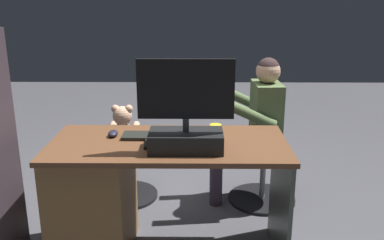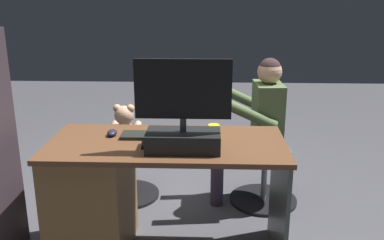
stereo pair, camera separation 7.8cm
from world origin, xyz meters
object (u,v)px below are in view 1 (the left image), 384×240
object	(u,v)px
monitor	(186,124)
tv_remote	(148,144)
teddy_bear	(123,128)
computer_mouse	(113,133)
keyboard	(157,136)
cup	(215,132)
visitor_chair	(263,173)
office_chair_teddy	(125,168)
desk	(110,195)
person	(255,121)

from	to	relation	value
monitor	tv_remote	bearing A→B (deg)	-17.25
teddy_bear	computer_mouse	bearing A→B (deg)	94.92
keyboard	cup	xyz separation A→B (m)	(-0.35, 0.04, 0.04)
cup	monitor	bearing A→B (deg)	45.43
computer_mouse	cup	xyz separation A→B (m)	(-0.63, 0.05, 0.03)
teddy_bear	visitor_chair	world-z (taller)	teddy_bear
monitor	keyboard	world-z (taller)	monitor
monitor	office_chair_teddy	distance (m)	1.23
computer_mouse	teddy_bear	xyz separation A→B (m)	(0.06, -0.69, -0.19)
desk	keyboard	xyz separation A→B (m)	(-0.29, -0.08, 0.36)
monitor	visitor_chair	xyz separation A→B (m)	(-0.58, -0.86, -0.67)
desk	visitor_chair	xyz separation A→B (m)	(-1.05, -0.73, -0.17)
computer_mouse	teddy_bear	world-z (taller)	computer_mouse
keyboard	tv_remote	world-z (taller)	keyboard
desk	tv_remote	size ratio (longest dim) A/B	9.39
keyboard	office_chair_teddy	xyz separation A→B (m)	(0.33, -0.70, -0.51)
office_chair_teddy	person	xyz separation A→B (m)	(-1.01, 0.05, 0.41)
visitor_chair	person	size ratio (longest dim) A/B	0.46
keyboard	visitor_chair	size ratio (longest dim) A/B	0.79
teddy_bear	person	size ratio (longest dim) A/B	0.30
cup	office_chair_teddy	distance (m)	1.14
keyboard	teddy_bear	size ratio (longest dim) A/B	1.23
tv_remote	teddy_bear	distance (m)	0.92
computer_mouse	office_chair_teddy	size ratio (longest dim) A/B	0.19
teddy_bear	visitor_chair	xyz separation A→B (m)	(-1.10, 0.06, -0.35)
cup	person	size ratio (longest dim) A/B	0.08
computer_mouse	tv_remote	size ratio (longest dim) A/B	0.64
monitor	person	xyz separation A→B (m)	(-0.50, -0.86, -0.24)
monitor	tv_remote	distance (m)	0.27
monitor	keyboard	size ratio (longest dim) A/B	1.26
teddy_bear	person	bearing A→B (deg)	176.69
visitor_chair	person	bearing A→B (deg)	-2.63
monitor	computer_mouse	world-z (taller)	monitor
monitor	tv_remote	xyz separation A→B (m)	(0.22, -0.07, -0.14)
tv_remote	person	distance (m)	1.08
cup	office_chair_teddy	world-z (taller)	cup
desk	visitor_chair	bearing A→B (deg)	-145.40
keyboard	office_chair_teddy	distance (m)	0.93
monitor	keyboard	bearing A→B (deg)	-49.26
person	teddy_bear	bearing A→B (deg)	-3.31
teddy_bear	visitor_chair	size ratio (longest dim) A/B	0.64
office_chair_teddy	visitor_chair	world-z (taller)	same
person	cup	bearing A→B (deg)	64.35
office_chair_teddy	visitor_chair	distance (m)	1.10
computer_mouse	tv_remote	xyz separation A→B (m)	(-0.23, 0.16, -0.01)
monitor	cup	xyz separation A→B (m)	(-0.17, -0.18, -0.10)
monitor	teddy_bear	size ratio (longest dim) A/B	1.54
keyboard	person	xyz separation A→B (m)	(-0.68, -0.65, -0.10)
teddy_bear	office_chair_teddy	bearing A→B (deg)	90.00
keyboard	visitor_chair	distance (m)	1.13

